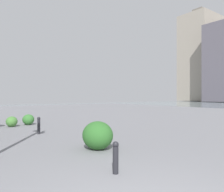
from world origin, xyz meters
TOP-DOWN VIEW (x-y plane):
  - building_highrise at (40.38, -68.61)m, footprint 10.35×13.24m
  - bollard_near at (1.78, -0.78)m, footprint 0.13×0.13m
  - bollard_mid at (7.37, -1.03)m, footprint 0.13×0.13m
  - shrub_low at (3.70, -1.59)m, footprint 0.99×0.89m
  - shrub_round at (10.39, -0.61)m, footprint 0.63×0.57m
  - shrub_wide at (10.64, -1.52)m, footprint 0.68×0.62m

SIDE VIEW (x-z plane):
  - shrub_round at x=10.39m, z-range 0.00..0.53m
  - shrub_wide at x=10.64m, z-range 0.00..0.58m
  - bollard_near at x=1.78m, z-range 0.02..0.68m
  - bollard_mid at x=7.37m, z-range 0.02..0.74m
  - shrub_low at x=3.70m, z-range 0.00..0.84m
  - building_highrise at x=40.38m, z-range -1.03..31.02m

